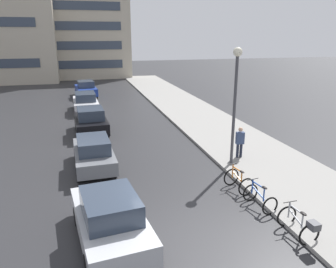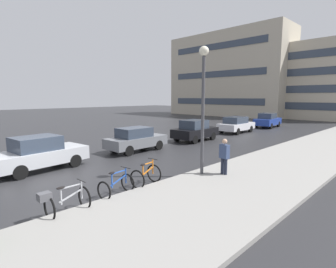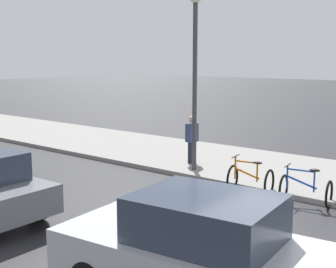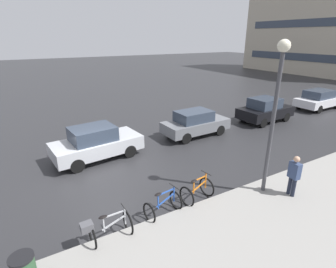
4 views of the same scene
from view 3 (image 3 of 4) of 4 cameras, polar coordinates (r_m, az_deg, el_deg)
The scene contains 7 objects.
ground_plane at distance 8.89m, azimuth 13.05°, elevation -14.81°, with size 140.00×140.00×0.00m, color #28282B.
sidewalk_kerb at distance 19.31m, azimuth -5.86°, elevation -1.31°, with size 4.80×60.00×0.14m, color gray.
bicycle_second at distance 12.10m, azimuth 16.43°, elevation -6.49°, with size 0.85×1.26×0.95m.
bicycle_third at distance 12.61m, azimuth 10.01°, elevation -5.50°, with size 0.91×1.19×1.01m.
car_silver at distance 7.05m, azimuth 3.72°, elevation -13.90°, with size 2.35×4.41×1.65m.
pedestrian at distance 15.47m, azimuth 2.93°, elevation -0.53°, with size 0.42×0.28×1.71m.
streetlamp at distance 14.28m, azimuth 3.32°, elevation 9.88°, with size 0.41×0.41×5.61m.
Camera 3 is at (-7.33, -3.52, 3.58)m, focal length 50.00 mm.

